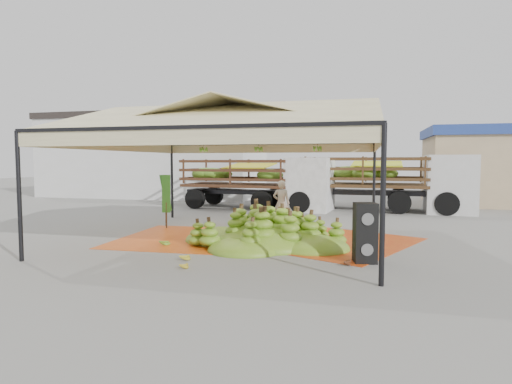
% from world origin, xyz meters
% --- Properties ---
extents(ground, '(90.00, 90.00, 0.00)m').
position_xyz_m(ground, '(0.00, 0.00, 0.00)').
color(ground, slate).
rests_on(ground, ground).
extents(canopy_tent, '(8.10, 8.10, 4.00)m').
position_xyz_m(canopy_tent, '(0.00, 0.00, 3.30)').
color(canopy_tent, black).
rests_on(canopy_tent, ground).
extents(building_white, '(14.30, 6.30, 5.40)m').
position_xyz_m(building_white, '(-10.00, 14.00, 2.71)').
color(building_white, silver).
rests_on(building_white, ground).
extents(building_tan, '(6.30, 5.30, 4.10)m').
position_xyz_m(building_tan, '(10.00, 13.00, 2.07)').
color(building_tan, tan).
rests_on(building_tan, ground).
extents(tarp_left, '(4.59, 4.39, 0.01)m').
position_xyz_m(tarp_left, '(-1.20, -0.24, 0.01)').
color(tarp_left, '#CA5213').
rests_on(tarp_left, ground).
extents(tarp_right, '(5.74, 5.84, 0.01)m').
position_xyz_m(tarp_right, '(2.65, 0.24, 0.01)').
color(tarp_right, '#C45512').
rests_on(tarp_right, ground).
extents(banana_heap, '(5.29, 4.49, 1.06)m').
position_xyz_m(banana_heap, '(1.08, -0.75, 0.53)').
color(banana_heap, '#4C7D1A').
rests_on(banana_heap, ground).
extents(hand_yellow_a, '(0.50, 0.45, 0.19)m').
position_xyz_m(hand_yellow_a, '(-0.43, -2.94, 0.10)').
color(hand_yellow_a, gold).
rests_on(hand_yellow_a, ground).
extents(hand_yellow_b, '(0.39, 0.32, 0.17)m').
position_xyz_m(hand_yellow_b, '(-0.13, -3.70, 0.09)').
color(hand_yellow_b, gold).
rests_on(hand_yellow_b, ground).
extents(hand_red_a, '(0.42, 0.35, 0.18)m').
position_xyz_m(hand_red_a, '(3.24, -2.57, 0.09)').
color(hand_red_a, '#5B2914').
rests_on(hand_red_a, ground).
extents(hand_red_b, '(0.44, 0.37, 0.19)m').
position_xyz_m(hand_red_b, '(3.70, -1.98, 0.09)').
color(hand_red_b, '#5F2415').
rests_on(hand_red_b, ground).
extents(hand_green, '(0.54, 0.53, 0.19)m').
position_xyz_m(hand_green, '(-1.68, -1.41, 0.10)').
color(hand_green, '#417318').
rests_on(hand_green, ground).
extents(hanging_bunches, '(3.24, 0.24, 0.20)m').
position_xyz_m(hanging_bunches, '(1.02, -1.45, 2.62)').
color(hanging_bunches, '#49811A').
rests_on(hanging_bunches, ground).
extents(speaker_stack, '(0.58, 0.53, 1.37)m').
position_xyz_m(speaker_stack, '(3.70, -2.19, 0.69)').
color(speaker_stack, black).
rests_on(speaker_stack, ground).
extents(banana_leaves, '(0.96, 1.36, 3.70)m').
position_xyz_m(banana_leaves, '(-3.04, 1.38, 0.00)').
color(banana_leaves, '#2D7B20').
rests_on(banana_leaves, ground).
extents(vendor, '(0.62, 0.42, 1.64)m').
position_xyz_m(vendor, '(0.82, 2.72, 0.82)').
color(vendor, gray).
rests_on(vendor, ground).
extents(truck_left, '(7.42, 3.13, 2.48)m').
position_xyz_m(truck_left, '(-1.15, 8.15, 1.53)').
color(truck_left, '#492B18').
rests_on(truck_left, ground).
extents(truck_right, '(7.68, 2.97, 2.59)m').
position_xyz_m(truck_right, '(4.91, 8.74, 1.60)').
color(truck_right, '#503B1A').
rests_on(truck_right, ground).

